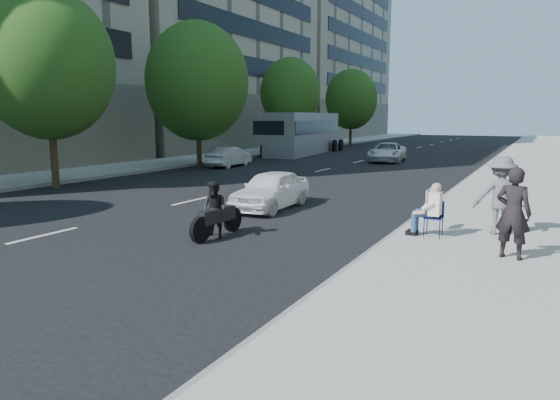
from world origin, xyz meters
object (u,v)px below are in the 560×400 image
Objects in this scene: white_sedan_far at (387,152)px; motorcycle at (215,212)px; pedestrian_woman at (513,213)px; bus at (305,133)px; jogger at (500,195)px; white_sedan_near at (271,190)px; seated_protester at (430,206)px; white_sedan_mid at (229,157)px.

motorcycle reaches higher than white_sedan_far.
bus is (-17.16, 26.45, 0.55)m from pedestrian_woman.
motorcycle is 0.17× the size of bus.
jogger reaches higher than white_sedan_near.
jogger is (1.46, 1.03, 0.24)m from seated_protester.
jogger is at bearing 35.14° from seated_protester.
pedestrian_woman is 8.12m from white_sedan_near.
white_sedan_mid is 10.88m from white_sedan_far.
seated_protester is 22.19m from white_sedan_far.
motorcycle is at bearing -92.07° from white_sedan_far.
pedestrian_woman reaches higher than motorcycle.
bus is (-9.75, 23.17, 1.01)m from white_sedan_near.
seated_protester reaches higher than white_sedan_near.
white_sedan_far is at bearing 108.65° from seated_protester.
white_sedan_near is 0.30× the size of bus.
motorcycle is at bearing 118.54° from white_sedan_mid.
jogger is 20.15m from white_sedan_mid.
pedestrian_woman is 0.51× the size of white_sedan_mid.
motorcycle is (9.80, -15.19, 0.03)m from white_sedan_mid.
seated_protester is at bearing -65.74° from bus.
white_sedan_far is 9.29m from bus.
pedestrian_woman is (1.87, -1.16, 0.21)m from seated_protester.
white_sedan_far is at bearing -137.99° from white_sedan_mid.
jogger is at bearing 138.68° from white_sedan_mid.
pedestrian_woman is 21.84m from white_sedan_mid.
seated_protester is 5.23m from motorcycle.
white_sedan_near is 4.21m from motorcycle.
white_sedan_mid is 12.19m from bus.
pedestrian_woman is at bearing 134.73° from white_sedan_mid.
white_sedan_mid is at bearing -93.71° from bus.
seated_protester is 0.35× the size of white_sedan_near.
white_sedan_far is 2.24× the size of motorcycle.
white_sedan_mid is 0.30× the size of bus.
jogger is 7.00m from motorcycle.
bus is at bearing 110.94° from white_sedan_near.
seated_protester is 0.11× the size of bus.
white_sedan_mid is 0.80× the size of white_sedan_far.
pedestrian_woman is at bearing 85.62° from jogger.
white_sedan_far is (-8.56, 20.00, -0.47)m from jogger.
bus is at bearing 115.54° from motorcycle.
seated_protester is 19.67m from white_sedan_mid.
seated_protester is 0.29× the size of white_sedan_far.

